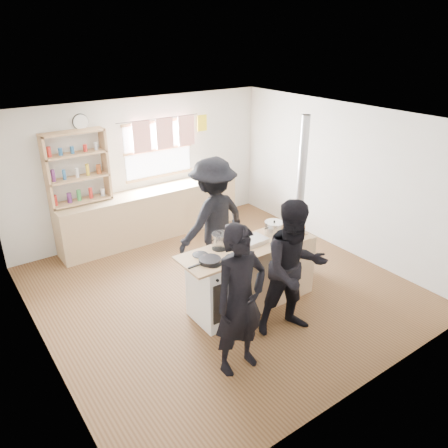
{
  "coord_description": "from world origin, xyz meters",
  "views": [
    {
      "loc": [
        -3.19,
        -4.58,
        3.57
      ],
      "look_at": [
        -0.01,
        -0.1,
        1.1
      ],
      "focal_mm": 35.0,
      "sensor_mm": 36.0,
      "label": 1
    }
  ],
  "objects": [
    {
      "name": "ground",
      "position": [
        0.0,
        0.0,
        -0.01
      ],
      "size": [
        5.0,
        5.0,
        0.01
      ],
      "primitive_type": "cube",
      "color": "brown",
      "rests_on": "ground"
    },
    {
      "name": "back_counter",
      "position": [
        0.0,
        2.22,
        0.45
      ],
      "size": [
        3.4,
        0.55,
        0.9
      ],
      "primitive_type": "cube",
      "color": "tan",
      "rests_on": "ground"
    },
    {
      "name": "shelving_unit",
      "position": [
        -1.2,
        2.34,
        1.51
      ],
      "size": [
        1.0,
        0.28,
        1.2
      ],
      "color": "tan",
      "rests_on": "back_counter"
    },
    {
      "name": "thermos",
      "position": [
        1.19,
        2.22,
        1.04
      ],
      "size": [
        0.1,
        0.1,
        0.27
      ],
      "primitive_type": "cylinder",
      "color": "silver",
      "rests_on": "back_counter"
    },
    {
      "name": "cooking_island",
      "position": [
        0.14,
        -0.55,
        0.47
      ],
      "size": [
        1.97,
        0.64,
        0.93
      ],
      "color": "white",
      "rests_on": "ground"
    },
    {
      "name": "skillet_greens",
      "position": [
        -0.6,
        -0.63,
        0.96
      ],
      "size": [
        0.29,
        0.29,
        0.05
      ],
      "color": "black",
      "rests_on": "cooking_island"
    },
    {
      "name": "roast_tray",
      "position": [
        0.17,
        -0.52,
        0.97
      ],
      "size": [
        0.37,
        0.29,
        0.06
      ],
      "color": "silver",
      "rests_on": "cooking_island"
    },
    {
      "name": "stockpot_stove",
      "position": [
        -0.23,
        -0.33,
        1.02
      ],
      "size": [
        0.24,
        0.24,
        0.2
      ],
      "color": "silver",
      "rests_on": "cooking_island"
    },
    {
      "name": "stockpot_counter",
      "position": [
        0.59,
        -0.46,
        1.02
      ],
      "size": [
        0.27,
        0.27,
        0.2
      ],
      "color": "silver",
      "rests_on": "cooking_island"
    },
    {
      "name": "bread_board",
      "position": [
        0.86,
        -0.63,
        0.98
      ],
      "size": [
        0.33,
        0.29,
        0.12
      ],
      "color": "tan",
      "rests_on": "cooking_island"
    },
    {
      "name": "flue_heater",
      "position": [
        1.18,
        -0.34,
        0.64
      ],
      "size": [
        0.35,
        0.35,
        2.5
      ],
      "color": "black",
      "rests_on": "ground"
    },
    {
      "name": "person_near_left",
      "position": [
        -0.77,
        -1.46,
        0.89
      ],
      "size": [
        0.65,
        0.43,
        1.78
      ],
      "primitive_type": "imported",
      "rotation": [
        0.0,
        0.0,
        0.01
      ],
      "color": "black",
      "rests_on": "ground"
    },
    {
      "name": "person_near_right",
      "position": [
        0.18,
        -1.3,
        0.89
      ],
      "size": [
        1.03,
        0.9,
        1.77
      ],
      "primitive_type": "imported",
      "rotation": [
        0.0,
        0.0,
        -0.31
      ],
      "color": "black",
      "rests_on": "ground"
    },
    {
      "name": "person_far",
      "position": [
        0.13,
        0.39,
        0.95
      ],
      "size": [
        1.34,
        0.92,
        1.91
      ],
      "primitive_type": "imported",
      "rotation": [
        0.0,
        0.0,
        3.32
      ],
      "color": "black",
      "rests_on": "ground"
    }
  ]
}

